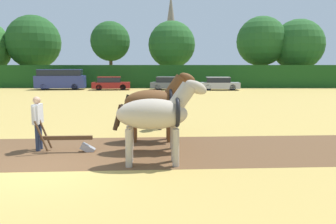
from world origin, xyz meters
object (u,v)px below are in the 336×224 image
(church_spire, at_px, (171,34))
(draft_horse_lead_right, at_px, (156,112))
(draft_horse_lead_left, at_px, (156,115))
(draft_horse_trail_left, at_px, (155,102))
(tree_left, at_px, (34,42))
(plow, at_px, (71,142))
(tree_center, at_px, (172,45))
(tree_right, at_px, (298,45))
(tree_center_left, at_px, (110,41))
(parked_van, at_px, (61,79))
(parked_car_center_left, at_px, (170,83))
(farmer_beside_team, at_px, (160,107))
(parked_car_center, at_px, (219,84))
(tree_center_right, at_px, (261,41))
(parked_car_left, at_px, (111,83))
(farmer_at_plow, at_px, (38,119))

(church_spire, bearing_deg, draft_horse_lead_right, -90.56)
(draft_horse_lead_left, bearing_deg, draft_horse_trail_left, 89.81)
(tree_left, distance_m, plow, 39.64)
(tree_center, distance_m, tree_right, 16.99)
(tree_center_left, bearing_deg, parked_van, -118.78)
(church_spire, distance_m, parked_car_center_left, 47.02)
(farmer_beside_team, relative_size, parked_car_center, 0.39)
(tree_center_right, xyz_separation_m, draft_horse_trail_left, (-12.93, -33.70, -4.51))
(draft_horse_trail_left, xyz_separation_m, parked_car_left, (-6.02, 24.67, -0.71))
(tree_center_right, distance_m, tree_right, 4.87)
(draft_horse_lead_right, xyz_separation_m, parked_van, (-11.80, 26.59, -0.10))
(tree_center, relative_size, church_spire, 0.44)
(tree_right, height_order, parked_van, tree_right)
(draft_horse_lead_left, height_order, farmer_at_plow, draft_horse_lead_left)
(plow, relative_size, parked_car_left, 0.42)
(tree_right, relative_size, farmer_at_plow, 5.12)
(tree_center, distance_m, farmer_at_plow, 36.17)
(farmer_beside_team, xyz_separation_m, parked_van, (-11.83, 23.09, 0.19))
(tree_center, distance_m, parked_car_center, 12.06)
(tree_left, height_order, parked_car_center, tree_left)
(draft_horse_lead_left, bearing_deg, farmer_beside_team, 87.17)
(draft_horse_lead_right, height_order, parked_car_left, draft_horse_lead_right)
(tree_center_left, bearing_deg, parked_car_left, -80.42)
(draft_horse_trail_left, xyz_separation_m, farmer_beside_team, (0.11, 2.09, -0.44))
(farmer_at_plow, height_order, parked_car_left, farmer_at_plow)
(tree_right, bearing_deg, draft_horse_lead_right, -116.99)
(tree_center_left, relative_size, tree_right, 0.96)
(plow, bearing_deg, tree_center, 81.27)
(tree_right, xyz_separation_m, church_spire, (-16.96, 37.51, 5.05))
(tree_center_right, relative_size, draft_horse_lead_left, 3.56)
(draft_horse_lead_right, bearing_deg, farmer_beside_team, 86.20)
(draft_horse_trail_left, relative_size, parked_car_center_left, 0.59)
(church_spire, xyz_separation_m, farmer_beside_team, (-0.68, -68.70, -9.48))
(tree_center_left, xyz_separation_m, church_spire, (8.21, 37.79, 4.58))
(tree_center_right, distance_m, draft_horse_trail_left, 36.37)
(draft_horse_trail_left, bearing_deg, parked_car_left, 100.30)
(farmer_at_plow, height_order, parked_car_center, farmer_at_plow)
(plow, bearing_deg, farmer_at_plow, 165.40)
(tree_right, distance_m, parked_car_center, 15.43)
(tree_center_right, bearing_deg, parked_car_left, -154.53)
(draft_horse_lead_right, distance_m, parked_car_center, 26.57)
(tree_right, xyz_separation_m, draft_horse_trail_left, (-17.75, -33.28, -3.98))
(tree_left, height_order, tree_center, tree_left)
(church_spire, height_order, farmer_at_plow, church_spire)
(draft_horse_lead_right, height_order, parked_car_center, draft_horse_lead_right)
(draft_horse_lead_left, bearing_deg, draft_horse_lead_right, 89.57)
(tree_center_left, distance_m, farmer_beside_team, 32.19)
(parked_car_left, height_order, parked_car_center_left, parked_car_center_left)
(farmer_beside_team, bearing_deg, tree_left, 120.06)
(draft_horse_trail_left, distance_m, farmer_beside_team, 2.14)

